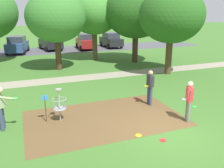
{
  "coord_description": "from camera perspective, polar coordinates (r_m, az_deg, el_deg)",
  "views": [
    {
      "loc": [
        -4.89,
        -6.78,
        4.34
      ],
      "look_at": [
        -0.91,
        3.54,
        1.0
      ],
      "focal_mm": 38.31,
      "sensor_mm": 36.0,
      "label": 1
    }
  ],
  "objects": [
    {
      "name": "player_foreground_watching",
      "position": [
        9.88,
        -25.02,
        -4.7
      ],
      "size": [
        1.06,
        0.62,
        1.71
      ],
      "color": "#384260",
      "rests_on": "ground"
    },
    {
      "name": "tree_near_left",
      "position": [
        18.8,
        -13.25,
        15.29
      ],
      "size": [
        4.44,
        4.44,
        5.89
      ],
      "color": "#422D1E",
      "rests_on": "ground"
    },
    {
      "name": "parked_car_leftmost",
      "position": [
        28.45,
        -21.65,
        8.73
      ],
      "size": [
        2.59,
        4.47,
        1.84
      ],
      "color": "#2D4784",
      "rests_on": "ground"
    },
    {
      "name": "frisbee_by_tee",
      "position": [
        8.82,
        12.05,
        -12.99
      ],
      "size": [
        0.22,
        0.22,
        0.02
      ],
      "primitive_type": "cylinder",
      "color": "red",
      "rests_on": "ground"
    },
    {
      "name": "tree_near_right",
      "position": [
        21.4,
        5.77,
        16.89
      ],
      "size": [
        5.41,
        5.41,
        6.72
      ],
      "color": "#422D1E",
      "rests_on": "ground"
    },
    {
      "name": "frisbee_far_left",
      "position": [
        12.09,
        19.05,
        -5.14
      ],
      "size": [
        0.24,
        0.24,
        0.02
      ],
      "primitive_type": "cylinder",
      "color": "green",
      "rests_on": "ground"
    },
    {
      "name": "frisbee_near_basket",
      "position": [
        8.99,
        6.35,
        -12.09
      ],
      "size": [
        0.23,
        0.23,
        0.02
      ],
      "primitive_type": "cylinder",
      "color": "gold",
      "rests_on": "ground"
    },
    {
      "name": "parked_car_center_right",
      "position": [
        29.58,
        -6.29,
        10.06
      ],
      "size": [
        2.16,
        4.3,
        1.84
      ],
      "color": "maroon",
      "rests_on": "ground"
    },
    {
      "name": "parking_lot_strip",
      "position": [
        29.65,
        -11.47,
        8.06
      ],
      "size": [
        36.0,
        6.0,
        0.01
      ],
      "primitive_type": "cube",
      "color": "#4C4C51",
      "rests_on": "ground"
    },
    {
      "name": "frisbee_far_right",
      "position": [
        12.45,
        6.36,
        -3.65
      ],
      "size": [
        0.21,
        0.21,
        0.02
      ],
      "primitive_type": "cylinder",
      "color": "red",
      "rests_on": "ground"
    },
    {
      "name": "disc_golf_basket",
      "position": [
        10.0,
        -12.8,
        -4.63
      ],
      "size": [
        0.98,
        0.58,
        1.39
      ],
      "color": "#9E9EA3",
      "rests_on": "ground"
    },
    {
      "name": "parked_car_center_left",
      "position": [
        29.8,
        -14.53,
        9.69
      ],
      "size": [
        2.5,
        4.45,
        1.84
      ],
      "color": "black",
      "rests_on": "ground"
    },
    {
      "name": "parked_car_rightmost",
      "position": [
        31.02,
        -0.26,
        10.47
      ],
      "size": [
        1.98,
        4.2,
        1.84
      ],
      "color": "black",
      "rests_on": "ground"
    },
    {
      "name": "dirt_tee_pad",
      "position": [
        10.29,
        -1.76,
        -8.12
      ],
      "size": [
        6.55,
        4.03,
        0.01
      ],
      "primitive_type": "cube",
      "color": "brown",
      "rests_on": "ground"
    },
    {
      "name": "gravel_path",
      "position": [
        16.85,
        -3.47,
        1.85
      ],
      "size": [
        40.0,
        1.56,
        0.0
      ],
      "primitive_type": "cube",
      "color": "gray",
      "rests_on": "ground"
    },
    {
      "name": "ground_plane",
      "position": [
        9.41,
        13.31,
        -11.13
      ],
      "size": [
        160.0,
        160.0,
        0.0
      ],
      "primitive_type": "plane",
      "color": "#3D6B28"
    },
    {
      "name": "player_waiting_left",
      "position": [
        10.16,
        17.9,
        -3.43
      ],
      "size": [
        0.45,
        0.49,
        1.71
      ],
      "color": "slate",
      "rests_on": "ground"
    },
    {
      "name": "player_throwing",
      "position": [
        11.56,
        9.07,
        -0.37
      ],
      "size": [
        0.4,
        0.47,
        1.71
      ],
      "color": "#384260",
      "rests_on": "ground"
    },
    {
      "name": "tree_mid_right",
      "position": [
        22.38,
        -4.28,
        16.61
      ],
      "size": [
        4.59,
        4.59,
        6.26
      ],
      "color": "brown",
      "rests_on": "ground"
    },
    {
      "name": "tree_mid_left",
      "position": [
        17.49,
        14.01,
        15.56
      ],
      "size": [
        4.48,
        4.48,
        6.03
      ],
      "color": "#4C3823",
      "rests_on": "ground"
    }
  ]
}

